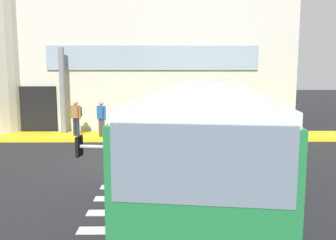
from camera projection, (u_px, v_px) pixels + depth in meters
name	position (u px, v px, depth m)	size (l,w,h in m)	color
ground_plane	(119.00, 165.00, 12.30)	(80.00, 90.00, 0.02)	#232326
bay_paint_stripes	(184.00, 212.00, 8.16)	(4.40, 3.96, 0.01)	silver
terminal_building	(129.00, 58.00, 23.14)	(18.25, 13.80, 7.93)	beige
boarding_curb	(131.00, 136.00, 17.04)	(20.45, 2.00, 0.15)	yellow
entry_support_column	(63.00, 91.00, 17.29)	(0.28, 0.28, 4.13)	slate
bus_main_foreground	(208.00, 135.00, 10.40)	(4.56, 12.53, 2.70)	#1E7238
passenger_near_column	(76.00, 115.00, 16.66)	(0.52, 0.49, 1.68)	#1E2338
passenger_by_doorway	(101.00, 117.00, 16.36)	(0.47, 0.41, 1.68)	#4C4233
safety_bollard_yellow	(195.00, 133.00, 15.83)	(0.18, 0.18, 0.90)	yellow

